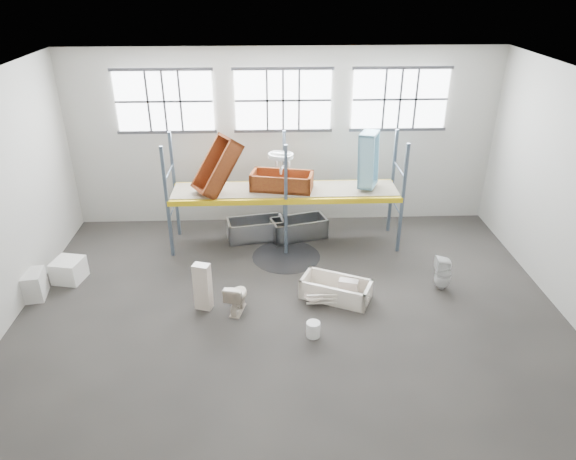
{
  "coord_description": "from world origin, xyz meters",
  "views": [
    {
      "loc": [
        -0.42,
        -9.19,
        6.87
      ],
      "look_at": [
        0.0,
        1.5,
        1.4
      ],
      "focal_mm": 32.39,
      "sensor_mm": 36.0,
      "label": 1
    }
  ],
  "objects_px": {
    "bathtub_beige": "(336,289)",
    "steel_tub_right": "(299,228)",
    "cistern_tall": "(203,287)",
    "carton_near": "(27,285)",
    "toilet_beige": "(237,297)",
    "rust_tub_flat": "(282,181)",
    "toilet_white": "(443,273)",
    "bucket": "(313,329)",
    "blue_tub_upright": "(368,159)",
    "steel_tub_left": "(256,229)"
  },
  "relations": [
    {
      "from": "bathtub_beige",
      "to": "steel_tub_right",
      "type": "distance_m",
      "value": 3.12
    },
    {
      "from": "cistern_tall",
      "to": "carton_near",
      "type": "distance_m",
      "value": 4.14
    },
    {
      "from": "toilet_beige",
      "to": "rust_tub_flat",
      "type": "bearing_deg",
      "value": -94.23
    },
    {
      "from": "bathtub_beige",
      "to": "rust_tub_flat",
      "type": "xyz_separation_m",
      "value": [
        -1.16,
        2.75,
        1.59
      ]
    },
    {
      "from": "steel_tub_right",
      "to": "rust_tub_flat",
      "type": "xyz_separation_m",
      "value": [
        -0.47,
        -0.3,
        1.54
      ]
    },
    {
      "from": "toilet_white",
      "to": "bucket",
      "type": "height_order",
      "value": "toilet_white"
    },
    {
      "from": "bucket",
      "to": "carton_near",
      "type": "relative_size",
      "value": 0.45
    },
    {
      "from": "bucket",
      "to": "blue_tub_upright",
      "type": "bearing_deg",
      "value": 67.2
    },
    {
      "from": "toilet_beige",
      "to": "cistern_tall",
      "type": "xyz_separation_m",
      "value": [
        -0.75,
        0.14,
        0.19
      ]
    },
    {
      "from": "blue_tub_upright",
      "to": "bucket",
      "type": "distance_m",
      "value": 4.97
    },
    {
      "from": "toilet_beige",
      "to": "steel_tub_left",
      "type": "xyz_separation_m",
      "value": [
        0.35,
        3.45,
        -0.09
      ]
    },
    {
      "from": "cistern_tall",
      "to": "rust_tub_flat",
      "type": "xyz_separation_m",
      "value": [
        1.83,
        3.03,
        1.26
      ]
    },
    {
      "from": "rust_tub_flat",
      "to": "bathtub_beige",
      "type": "bearing_deg",
      "value": -67.18
    },
    {
      "from": "bucket",
      "to": "rust_tub_flat",
      "type": "bearing_deg",
      "value": 97.22
    },
    {
      "from": "steel_tub_right",
      "to": "bucket",
      "type": "xyz_separation_m",
      "value": [
        0.05,
        -4.42,
        -0.11
      ]
    },
    {
      "from": "bathtub_beige",
      "to": "cistern_tall",
      "type": "height_order",
      "value": "cistern_tall"
    },
    {
      "from": "toilet_beige",
      "to": "carton_near",
      "type": "distance_m",
      "value": 4.89
    },
    {
      "from": "carton_near",
      "to": "bucket",
      "type": "bearing_deg",
      "value": -14.48
    },
    {
      "from": "cistern_tall",
      "to": "steel_tub_left",
      "type": "relative_size",
      "value": 0.72
    },
    {
      "from": "steel_tub_left",
      "to": "carton_near",
      "type": "distance_m",
      "value": 5.87
    },
    {
      "from": "blue_tub_upright",
      "to": "steel_tub_right",
      "type": "bearing_deg",
      "value": 169.52
    },
    {
      "from": "steel_tub_right",
      "to": "blue_tub_upright",
      "type": "relative_size",
      "value": 1.06
    },
    {
      "from": "rust_tub_flat",
      "to": "steel_tub_left",
      "type": "bearing_deg",
      "value": 159.48
    },
    {
      "from": "steel_tub_left",
      "to": "carton_near",
      "type": "bearing_deg",
      "value": -152.22
    },
    {
      "from": "bathtub_beige",
      "to": "cistern_tall",
      "type": "bearing_deg",
      "value": -150.0
    },
    {
      "from": "toilet_beige",
      "to": "cistern_tall",
      "type": "bearing_deg",
      "value": 3.98
    },
    {
      "from": "toilet_beige",
      "to": "carton_near",
      "type": "relative_size",
      "value": 1.0
    },
    {
      "from": "toilet_beige",
      "to": "toilet_white",
      "type": "height_order",
      "value": "toilet_white"
    },
    {
      "from": "steel_tub_right",
      "to": "blue_tub_upright",
      "type": "xyz_separation_m",
      "value": [
        1.77,
        -0.33,
        2.11
      ]
    },
    {
      "from": "bathtub_beige",
      "to": "blue_tub_upright",
      "type": "xyz_separation_m",
      "value": [
        1.09,
        2.72,
        2.16
      ]
    },
    {
      "from": "bucket",
      "to": "toilet_beige",
      "type": "bearing_deg",
      "value": 149.37
    },
    {
      "from": "steel_tub_right",
      "to": "bucket",
      "type": "distance_m",
      "value": 4.42
    },
    {
      "from": "bathtub_beige",
      "to": "toilet_white",
      "type": "relative_size",
      "value": 1.86
    },
    {
      "from": "bathtub_beige",
      "to": "toilet_beige",
      "type": "relative_size",
      "value": 2.11
    },
    {
      "from": "toilet_beige",
      "to": "steel_tub_left",
      "type": "distance_m",
      "value": 3.47
    },
    {
      "from": "bathtub_beige",
      "to": "toilet_white",
      "type": "distance_m",
      "value": 2.58
    },
    {
      "from": "cistern_tall",
      "to": "steel_tub_right",
      "type": "xyz_separation_m",
      "value": [
        2.31,
        3.33,
        -0.28
      ]
    },
    {
      "from": "toilet_beige",
      "to": "steel_tub_left",
      "type": "relative_size",
      "value": 0.48
    },
    {
      "from": "toilet_white",
      "to": "steel_tub_left",
      "type": "xyz_separation_m",
      "value": [
        -4.45,
        2.74,
        -0.14
      ]
    },
    {
      "from": "toilet_beige",
      "to": "rust_tub_flat",
      "type": "distance_m",
      "value": 3.65
    },
    {
      "from": "steel_tub_left",
      "to": "carton_near",
      "type": "xyz_separation_m",
      "value": [
        -5.19,
        -2.74,
        0.04
      ]
    },
    {
      "from": "bathtub_beige",
      "to": "rust_tub_flat",
      "type": "relative_size",
      "value": 0.98
    },
    {
      "from": "steel_tub_right",
      "to": "rust_tub_flat",
      "type": "bearing_deg",
      "value": -147.72
    },
    {
      "from": "rust_tub_flat",
      "to": "carton_near",
      "type": "height_order",
      "value": "rust_tub_flat"
    },
    {
      "from": "rust_tub_flat",
      "to": "steel_tub_right",
      "type": "bearing_deg",
      "value": 32.28
    },
    {
      "from": "steel_tub_left",
      "to": "carton_near",
      "type": "relative_size",
      "value": 2.07
    },
    {
      "from": "bathtub_beige",
      "to": "steel_tub_left",
      "type": "xyz_separation_m",
      "value": [
        -1.89,
        3.02,
        0.05
      ]
    },
    {
      "from": "cistern_tall",
      "to": "toilet_white",
      "type": "height_order",
      "value": "cistern_tall"
    },
    {
      "from": "carton_near",
      "to": "toilet_beige",
      "type": "bearing_deg",
      "value": -8.37
    },
    {
      "from": "toilet_white",
      "to": "steel_tub_right",
      "type": "height_order",
      "value": "toilet_white"
    }
  ]
}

